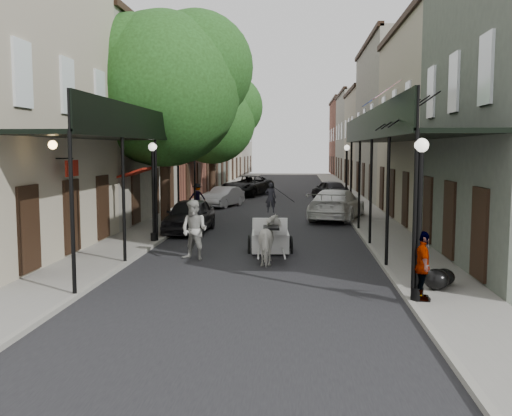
% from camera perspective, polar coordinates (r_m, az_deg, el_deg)
% --- Properties ---
extents(ground, '(140.00, 140.00, 0.00)m').
position_cam_1_polar(ground, '(15.54, -0.85, -7.43)').
color(ground, gray).
rests_on(ground, ground).
extents(road, '(8.00, 90.00, 0.01)m').
position_cam_1_polar(road, '(35.27, 2.06, 0.07)').
color(road, black).
rests_on(road, ground).
extents(sidewalk_left, '(2.20, 90.00, 0.12)m').
position_cam_1_polar(sidewalk_left, '(35.81, -5.96, 0.22)').
color(sidewalk_left, gray).
rests_on(sidewalk_left, ground).
extents(sidewalk_right, '(2.20, 90.00, 0.12)m').
position_cam_1_polar(sidewalk_right, '(35.43, 10.17, 0.10)').
color(sidewalk_right, gray).
rests_on(sidewalk_right, ground).
extents(building_row_left, '(5.00, 80.00, 10.50)m').
position_cam_1_polar(building_row_left, '(46.18, -8.25, 7.90)').
color(building_row_left, '#9E947E').
rests_on(building_row_left, ground).
extents(building_row_right, '(5.00, 80.00, 10.50)m').
position_cam_1_polar(building_row_right, '(45.67, 13.54, 7.82)').
color(building_row_right, gray).
rests_on(building_row_right, ground).
extents(gallery_left, '(2.20, 18.05, 4.88)m').
position_cam_1_polar(gallery_left, '(22.89, -11.38, 6.96)').
color(gallery_left, black).
rests_on(gallery_left, sidewalk_left).
extents(gallery_right, '(2.20, 18.05, 4.88)m').
position_cam_1_polar(gallery_right, '(22.31, 13.23, 6.95)').
color(gallery_right, black).
rests_on(gallery_right, sidewalk_right).
extents(tree_near, '(7.31, 6.80, 9.63)m').
position_cam_1_polar(tree_near, '(26.01, -8.27, 12.25)').
color(tree_near, '#382619').
rests_on(tree_near, sidewalk_left).
extents(tree_far, '(6.45, 6.00, 8.61)m').
position_cam_1_polar(tree_far, '(39.70, -3.88, 9.14)').
color(tree_far, '#382619').
rests_on(tree_far, sidewalk_left).
extents(lamppost_right_near, '(0.32, 0.32, 3.71)m').
position_cam_1_polar(lamppost_right_near, '(13.44, 16.03, -0.88)').
color(lamppost_right_near, black).
rests_on(lamppost_right_near, sidewalk_right).
extents(lamppost_left, '(0.32, 0.32, 3.71)m').
position_cam_1_polar(lamppost_left, '(21.81, -10.22, 1.77)').
color(lamppost_left, black).
rests_on(lamppost_left, sidewalk_left).
extents(lamppost_right_far, '(0.32, 0.32, 3.71)m').
position_cam_1_polar(lamppost_right_far, '(33.21, 9.03, 3.18)').
color(lamppost_right_far, black).
rests_on(lamppost_right_far, sidewalk_right).
extents(horse, '(0.92, 1.81, 1.49)m').
position_cam_1_polar(horse, '(17.90, 1.53, -3.23)').
color(horse, silver).
rests_on(horse, ground).
extents(carriage, '(1.64, 2.27, 2.49)m').
position_cam_1_polar(carriage, '(20.17, 1.42, -1.55)').
color(carriage, black).
rests_on(carriage, ground).
extents(pedestrian_walking, '(1.16, 1.04, 1.95)m').
position_cam_1_polar(pedestrian_walking, '(18.56, -6.19, -2.21)').
color(pedestrian_walking, '#9E9D95').
rests_on(pedestrian_walking, ground).
extents(pedestrian_sidewalk_left, '(1.09, 0.82, 1.50)m').
position_cam_1_polar(pedestrian_sidewalk_left, '(33.01, -5.91, 1.15)').
color(pedestrian_sidewalk_left, gray).
rests_on(pedestrian_sidewalk_left, sidewalk_left).
extents(pedestrian_sidewalk_right, '(0.42, 0.95, 1.61)m').
position_cam_1_polar(pedestrian_sidewalk_right, '(13.63, 16.31, -5.59)').
color(pedestrian_sidewalk_right, gray).
rests_on(pedestrian_sidewalk_right, sidewalk_right).
extents(car_left_near, '(1.85, 4.35, 1.47)m').
position_cam_1_polar(car_left_near, '(24.68, -6.67, -0.77)').
color(car_left_near, black).
rests_on(car_left_near, ground).
extents(car_left_mid, '(2.36, 4.00, 1.25)m').
position_cam_1_polar(car_left_mid, '(35.57, -3.26, 1.11)').
color(car_left_mid, '#A6A6AC').
rests_on(car_left_mid, ground).
extents(car_left_far, '(4.24, 6.17, 1.57)m').
position_cam_1_polar(car_left_far, '(43.99, -0.88, 2.25)').
color(car_left_far, black).
rests_on(car_left_far, ground).
extents(car_right_near, '(3.52, 5.80, 1.57)m').
position_cam_1_polar(car_right_near, '(29.26, 8.07, 0.35)').
color(car_right_near, white).
rests_on(car_right_near, ground).
extents(car_right_far, '(2.84, 4.38, 1.39)m').
position_cam_1_polar(car_right_far, '(41.40, 7.38, 1.84)').
color(car_right_far, black).
rests_on(car_right_far, ground).
extents(trash_bags, '(0.88, 1.03, 0.52)m').
position_cam_1_polar(trash_bags, '(15.07, 17.86, -6.72)').
color(trash_bags, black).
rests_on(trash_bags, sidewalk_right).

